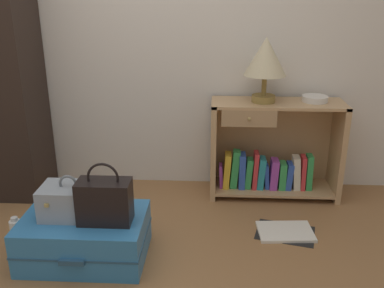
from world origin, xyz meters
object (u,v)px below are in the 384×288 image
at_px(bowl, 315,99).
at_px(suitcase_large, 85,237).
at_px(open_book_on_floor, 285,232).
at_px(table_lamp, 266,59).
at_px(handbag, 105,201).
at_px(bookshelf, 271,153).
at_px(bottle, 16,233).
at_px(train_case, 70,201).

height_order(bowl, suitcase_large, bowl).
relative_size(suitcase_large, open_book_on_floor, 1.70).
bearing_deg(table_lamp, handbag, -135.35).
height_order(bookshelf, table_lamp, table_lamp).
bearing_deg(open_book_on_floor, bottle, -171.42).
bearing_deg(bowl, bottle, -156.01).
bearing_deg(train_case, bowl, 30.68).
relative_size(table_lamp, suitcase_large, 0.64).
xyz_separation_m(suitcase_large, handbag, (0.15, -0.04, 0.27)).
distance_m(bookshelf, table_lamp, 0.72).
bearing_deg(train_case, handbag, -14.58).
distance_m(suitcase_large, open_book_on_floor, 1.28).
height_order(suitcase_large, train_case, train_case).
distance_m(table_lamp, suitcase_large, 1.70).
distance_m(train_case, handbag, 0.23).
height_order(bowl, open_book_on_floor, bowl).
height_order(bottle, open_book_on_floor, bottle).
bearing_deg(table_lamp, bookshelf, 10.89).
distance_m(bowl, handbag, 1.70).
bearing_deg(bottle, table_lamp, 27.96).
distance_m(suitcase_large, train_case, 0.24).
relative_size(table_lamp, bowl, 2.46).
height_order(table_lamp, bottle, table_lamp).
height_order(bowl, handbag, bowl).
xyz_separation_m(bowl, train_case, (-1.56, -0.92, -0.40)).
bearing_deg(train_case, bookshelf, 35.59).
distance_m(handbag, bottle, 0.68).
bearing_deg(bottle, bowl, 23.99).
relative_size(bowl, handbag, 0.52).
relative_size(suitcase_large, handbag, 2.01).
relative_size(bookshelf, suitcase_large, 1.34).
height_order(table_lamp, train_case, table_lamp).
distance_m(bottle, open_book_on_floor, 1.71).
relative_size(bookshelf, table_lamp, 2.09).
bearing_deg(suitcase_large, open_book_on_floor, 15.02).
height_order(table_lamp, handbag, table_lamp).
xyz_separation_m(handbag, bottle, (-0.60, 0.12, -0.30)).
bearing_deg(bookshelf, open_book_on_floor, -85.88).
distance_m(table_lamp, handbag, 1.50).
distance_m(table_lamp, bowl, 0.48).
height_order(bowl, bottle, bowl).
xyz_separation_m(bowl, suitcase_large, (-1.48, -0.94, -0.63)).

